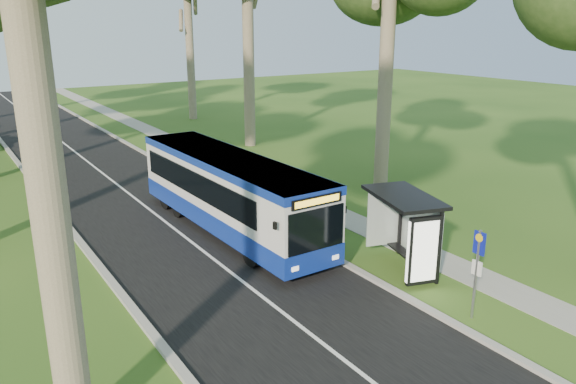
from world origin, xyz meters
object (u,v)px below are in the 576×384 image
bus (229,193)px  bus_stop_sign (477,264)px  bus_shelter (415,221)px  litter_bin (334,217)px

bus → bus_stop_sign: bearing=-77.2°
bus → bus_shelter: size_ratio=3.36×
bus_shelter → litter_bin: (0.41, 4.71, -1.35)m
bus_shelter → bus_stop_sign: bearing=-87.1°
bus → litter_bin: 4.23m
bus_stop_sign → litter_bin: 7.86m
bus → litter_bin: size_ratio=12.12×
bus → bus_stop_sign: 10.05m
bus_stop_sign → litter_bin: (1.11, 7.70, -1.14)m
bus_stop_sign → litter_bin: bus_stop_sign is taller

